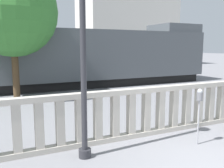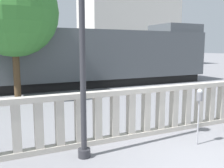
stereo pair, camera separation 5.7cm
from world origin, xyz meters
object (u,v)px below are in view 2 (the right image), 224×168
(train_near, at_px, (61,58))
(train_far, at_px, (65,54))
(tree_left, at_px, (13,12))
(parking_meter, at_px, (199,101))

(train_near, xyz_separation_m, train_far, (3.65, 13.73, -0.12))
(train_far, relative_size, tree_left, 4.55)
(parking_meter, relative_size, tree_left, 0.23)
(parking_meter, relative_size, train_far, 0.05)
(parking_meter, distance_m, train_near, 10.85)
(train_near, distance_m, tree_left, 4.33)
(train_far, distance_m, tree_left, 17.50)
(tree_left, bearing_deg, parking_meter, -65.70)
(train_far, bearing_deg, parking_meter, -96.20)
(train_far, bearing_deg, train_near, -104.90)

